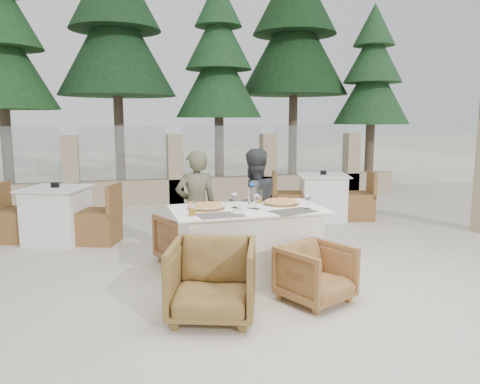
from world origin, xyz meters
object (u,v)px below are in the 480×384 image
object	(u,v)px
armchair_far_left	(189,238)
diner_left	(196,207)
beer_glass_left	(192,208)
diner_right	(253,206)
wine_glass_centre	(235,199)
wine_glass_corner	(307,200)
pizza_right	(281,202)
wine_glass_near	(257,201)
beer_glass_right	(259,196)
bg_table_a	(57,215)
water_bottle	(252,196)
bg_table_b	(323,197)
armchair_far_right	(257,236)
armchair_near_right	(316,274)
dining_table	(248,244)
pizza_left	(206,206)
olive_dish	(238,211)
armchair_near_left	(212,280)

from	to	relation	value
armchair_far_left	diner_left	world-z (taller)	diner_left
beer_glass_left	diner_right	world-z (taller)	diner_right
diner_left	beer_glass_left	bearing A→B (deg)	74.32
wine_glass_centre	wine_glass_corner	world-z (taller)	same
armchair_far_left	pizza_right	bearing A→B (deg)	127.93
wine_glass_near	beer_glass_right	xyz separation A→B (m)	(0.14, 0.34, -0.02)
diner_right	bg_table_a	bearing A→B (deg)	-45.22
pizza_right	water_bottle	xyz separation A→B (m)	(-0.39, -0.14, 0.11)
pizza_right	water_bottle	bearing A→B (deg)	-160.56
bg_table_a	bg_table_b	xyz separation A→B (m)	(4.24, 0.37, 0.00)
beer_glass_right	diner_right	distance (m)	0.34
wine_glass_corner	armchair_far_right	bearing A→B (deg)	104.67
beer_glass_right	armchair_far_left	size ratio (longest dim) A/B	0.23
armchair_near_right	water_bottle	bearing A→B (deg)	92.95
water_bottle	diner_left	xyz separation A→B (m)	(-0.45, 0.75, -0.23)
wine_glass_centre	wine_glass_near	world-z (taller)	same
dining_table	pizza_left	bearing A→B (deg)	167.03
wine_glass_corner	olive_dish	size ratio (longest dim) A/B	1.67
wine_glass_centre	wine_glass_corner	distance (m)	0.76
beer_glass_right	olive_dish	size ratio (longest dim) A/B	1.36
dining_table	olive_dish	distance (m)	0.48
bg_table_b	dining_table	bearing A→B (deg)	-113.17
dining_table	wine_glass_near	size ratio (longest dim) A/B	8.70
water_bottle	wine_glass_near	world-z (taller)	water_bottle
bg_table_b	wine_glass_near	bearing A→B (deg)	-111.36
wine_glass_near	bg_table_a	distance (m)	3.19
dining_table	armchair_near_left	size ratio (longest dim) A/B	2.16
pizza_right	beer_glass_right	distance (m)	0.26
beer_glass_left	bg_table_b	bearing A→B (deg)	45.20
armchair_far_right	water_bottle	bearing A→B (deg)	72.93
wine_glass_corner	bg_table_b	xyz separation A→B (m)	(1.53, 2.77, -0.48)
diner_left	bg_table_a	size ratio (longest dim) A/B	0.82
wine_glass_near	armchair_near_left	bearing A→B (deg)	-129.16
wine_glass_near	olive_dish	size ratio (longest dim) A/B	1.67
pizza_right	olive_dish	bearing A→B (deg)	-151.46
beer_glass_right	bg_table_a	size ratio (longest dim) A/B	0.09
dining_table	beer_glass_left	size ratio (longest dim) A/B	11.35
beer_glass_right	pizza_left	bearing A→B (deg)	-164.77
armchair_far_right	bg_table_a	world-z (taller)	bg_table_a
pizza_right	diner_left	bearing A→B (deg)	144.01
beer_glass_right	bg_table_b	xyz separation A→B (m)	(1.91, 2.29, -0.46)
wine_glass_near	armchair_far_right	xyz separation A→B (m)	(0.26, 0.81, -0.59)
armchair_far_right	armchair_far_left	bearing A→B (deg)	6.43
wine_glass_centre	armchair_near_right	size ratio (longest dim) A/B	0.31
armchair_near_right	diner_left	size ratio (longest dim) A/B	0.44
armchair_far_right	armchair_near_left	xyz separation A→B (m)	(-0.93, -1.62, 0.07)
wine_glass_centre	beer_glass_left	size ratio (longest dim) A/B	1.31
beer_glass_left	bg_table_b	world-z (taller)	beer_glass_left
bg_table_b	armchair_far_left	bearing A→B (deg)	-128.58
wine_glass_near	water_bottle	bearing A→B (deg)	125.77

